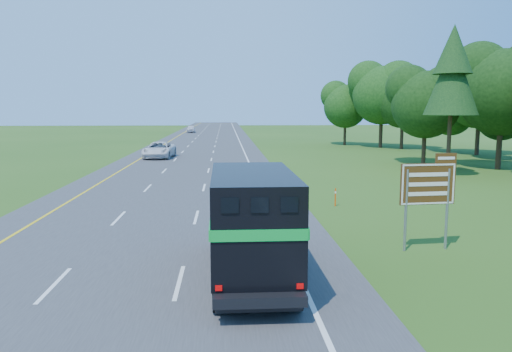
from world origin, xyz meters
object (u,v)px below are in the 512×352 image
object	(u,v)px
horse_truck	(251,220)
white_suv	(159,150)
far_car	(191,129)
exit_sign	(429,188)

from	to	relation	value
horse_truck	white_suv	distance (m)	38.55
horse_truck	far_car	distance (m)	92.63
horse_truck	far_car	xyz separation A→B (m)	(-8.01, 92.27, -1.03)
horse_truck	far_car	bearing A→B (deg)	94.64
horse_truck	exit_sign	world-z (taller)	exit_sign
horse_truck	white_suv	xyz separation A→B (m)	(-7.68, 37.77, -0.95)
exit_sign	horse_truck	bearing A→B (deg)	-163.40
white_suv	exit_sign	xyz separation A→B (m)	(14.29, -35.09, 1.46)
white_suv	exit_sign	bearing A→B (deg)	-64.15
horse_truck	white_suv	size ratio (longest dim) A/B	1.26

